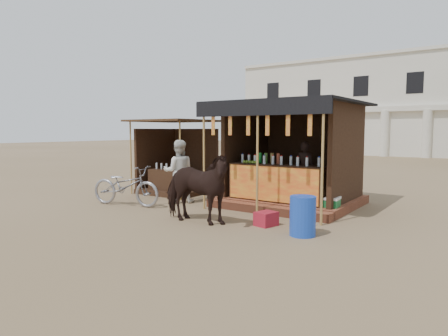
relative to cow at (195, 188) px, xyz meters
name	(u,v)px	position (x,y,z in m)	size (l,w,h in m)	color
ground	(183,223)	(-0.26, -0.14, -0.79)	(120.00, 120.00, 0.00)	#846B4C
main_stall	(291,168)	(0.75, 3.22, 0.24)	(3.60, 3.61, 2.78)	brown
secondary_stall	(174,166)	(-3.43, 3.10, 0.06)	(2.40, 2.40, 2.38)	#362113
cow	(195,188)	(0.00, 0.00, 0.00)	(0.85, 1.86, 1.57)	black
motorbike	(126,186)	(-2.87, 0.53, -0.24)	(0.72, 2.08, 1.09)	gray
bystander	(179,171)	(-2.00, 1.70, 0.10)	(0.86, 0.67, 1.78)	silver
blue_barrel	(303,216)	(2.36, 0.40, -0.40)	(0.51, 0.51, 0.78)	#1842BB
red_crate	(266,219)	(1.39, 0.70, -0.64)	(0.36, 0.44, 0.30)	maroon
cooler	(326,206)	(2.04, 2.46, -0.55)	(0.68, 0.50, 0.46)	#186D32
background_building	(396,108)	(-2.26, 29.81, 3.19)	(26.00, 7.45, 8.18)	silver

